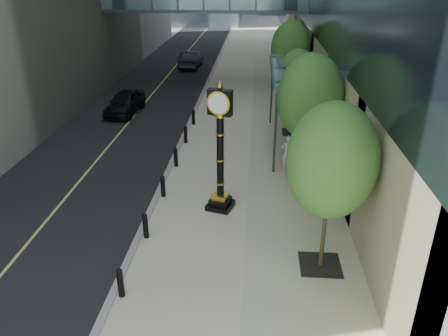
{
  "coord_description": "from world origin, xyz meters",
  "views": [
    {
      "loc": [
        1.24,
        -9.28,
        9.34
      ],
      "look_at": [
        0.12,
        5.5,
        2.42
      ],
      "focal_mm": 35.0,
      "sensor_mm": 36.0,
      "label": 1
    }
  ],
  "objects_px": {
    "street_clock": "(220,158)",
    "car_near": "(125,102)",
    "pedestrian": "(288,153)",
    "car_far": "(191,59)"
  },
  "relations": [
    {
      "from": "pedestrian",
      "to": "car_far",
      "type": "bearing_deg",
      "value": -70.02
    },
    {
      "from": "street_clock",
      "to": "car_near",
      "type": "height_order",
      "value": "street_clock"
    },
    {
      "from": "car_near",
      "to": "car_far",
      "type": "height_order",
      "value": "car_far"
    },
    {
      "from": "street_clock",
      "to": "car_far",
      "type": "height_order",
      "value": "street_clock"
    },
    {
      "from": "car_near",
      "to": "street_clock",
      "type": "bearing_deg",
      "value": -54.4
    },
    {
      "from": "car_near",
      "to": "car_far",
      "type": "bearing_deg",
      "value": 85.2
    },
    {
      "from": "street_clock",
      "to": "pedestrian",
      "type": "relative_size",
      "value": 2.91
    },
    {
      "from": "street_clock",
      "to": "pedestrian",
      "type": "distance_m",
      "value": 5.18
    },
    {
      "from": "pedestrian",
      "to": "car_far",
      "type": "relative_size",
      "value": 0.37
    },
    {
      "from": "street_clock",
      "to": "car_far",
      "type": "relative_size",
      "value": 1.08
    }
  ]
}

